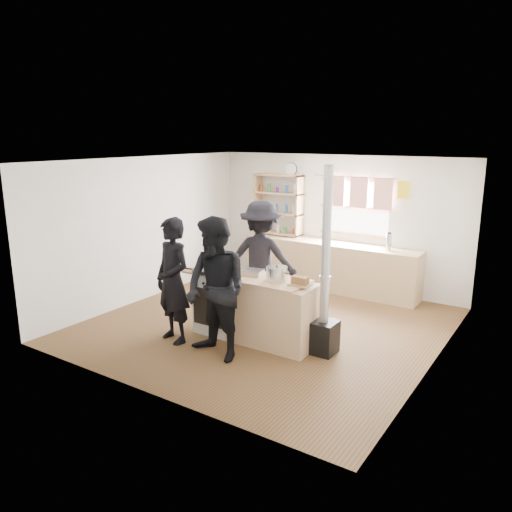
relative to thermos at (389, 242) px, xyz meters
name	(u,v)px	position (x,y,z in m)	size (l,w,h in m)	color
ground	(266,325)	(-1.12, -2.22, -1.05)	(5.00, 5.00, 0.01)	brown
back_counter	(329,266)	(-1.12, 0.00, -0.60)	(3.40, 0.55, 0.90)	tan
shelving_unit	(278,204)	(-2.32, 0.12, 0.47)	(1.00, 0.28, 1.20)	tan
thermos	(389,242)	(0.00, 0.00, 0.00)	(0.10, 0.10, 0.29)	silver
cooking_island	(254,308)	(-0.97, -2.77, -0.58)	(1.97, 0.64, 0.93)	silver
skillet_greens	(203,271)	(-1.71, -2.99, -0.09)	(0.35, 0.35, 0.05)	black
roast_tray	(252,272)	(-1.06, -2.71, -0.08)	(0.34, 0.29, 0.07)	silver
stockpot_stove	(233,264)	(-1.45, -2.62, -0.04)	(0.21, 0.21, 0.18)	silver
stockpot_counter	(277,274)	(-0.62, -2.76, -0.02)	(0.29, 0.29, 0.22)	silver
bread_board	(300,282)	(-0.24, -2.78, -0.07)	(0.28, 0.20, 0.12)	tan
flue_heater	(324,306)	(0.05, -2.65, -0.38)	(0.35, 0.35, 2.50)	black
person_near_left	(173,281)	(-1.89, -3.43, -0.16)	(0.65, 0.42, 1.77)	black
person_near_right	(216,290)	(-1.05, -3.54, -0.11)	(0.91, 0.71, 1.87)	black
person_far	(261,259)	(-1.45, -1.85, -0.12)	(1.20, 0.69, 1.86)	black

